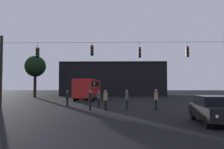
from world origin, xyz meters
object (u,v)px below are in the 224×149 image
at_px(pedestrian_crossing_center, 99,98).
at_px(tree_left_silhouette, 35,67).
at_px(pedestrian_crossing_left, 127,98).
at_px(pedestrian_trailing, 106,99).
at_px(car_near_right, 214,109).
at_px(pedestrian_near_bus, 67,97).
at_px(pedestrian_far_side, 156,98).
at_px(pedestrian_crossing_right, 90,99).
at_px(city_bus, 88,87).

xyz_separation_m(pedestrian_crossing_center, tree_left_silhouette, (-13.28, 19.82, 4.67)).
distance_m(pedestrian_crossing_left, pedestrian_trailing, 1.94).
xyz_separation_m(car_near_right, tree_left_silhouette, (-20.41, 29.83, 4.78)).
distance_m(pedestrian_near_bus, pedestrian_trailing, 6.09).
relative_size(pedestrian_near_bus, pedestrian_trailing, 0.93).
bearing_deg(pedestrian_trailing, pedestrian_crossing_left, 19.19).
distance_m(pedestrian_near_bus, pedestrian_far_side, 9.48).
relative_size(pedestrian_crossing_left, tree_left_silhouette, 0.23).
bearing_deg(pedestrian_trailing, car_near_right, -48.10).
relative_size(pedestrian_crossing_right, pedestrian_trailing, 0.98).
height_order(pedestrian_crossing_right, tree_left_silhouette, tree_left_silhouette).
relative_size(city_bus, tree_left_silhouette, 1.47).
relative_size(car_near_right, pedestrian_crossing_right, 2.62).
bearing_deg(pedestrian_far_side, car_near_right, -74.48).
bearing_deg(pedestrian_trailing, pedestrian_near_bus, 133.73).
height_order(pedestrian_near_bus, pedestrian_far_side, pedestrian_far_side).
bearing_deg(car_near_right, pedestrian_crossing_center, 125.48).
distance_m(pedestrian_near_bus, tree_left_silhouette, 21.39).
relative_size(pedestrian_far_side, tree_left_silhouette, 0.24).
bearing_deg(pedestrian_near_bus, pedestrian_crossing_left, -31.91).
height_order(city_bus, pedestrian_far_side, city_bus).
relative_size(car_near_right, pedestrian_far_side, 2.49).
bearing_deg(pedestrian_crossing_right, pedestrian_trailing, 0.46).
bearing_deg(tree_left_silhouette, city_bus, -35.09).
height_order(city_bus, pedestrian_near_bus, city_bus).
relative_size(pedestrian_crossing_center, pedestrian_trailing, 0.94).
distance_m(car_near_right, tree_left_silhouette, 36.46).
bearing_deg(pedestrian_near_bus, tree_left_silhouette, 118.25).
distance_m(car_near_right, pedestrian_crossing_right, 10.38).
bearing_deg(pedestrian_crossing_left, pedestrian_crossing_center, 138.68).
xyz_separation_m(city_bus, pedestrian_crossing_left, (5.25, -14.65, -0.88)).
height_order(pedestrian_crossing_left, pedestrian_trailing, pedestrian_crossing_left).
height_order(pedestrian_near_bus, tree_left_silhouette, tree_left_silhouette).
bearing_deg(pedestrian_crossing_center, tree_left_silhouette, 123.81).
relative_size(city_bus, car_near_right, 2.50).
distance_m(city_bus, pedestrian_crossing_center, 12.63).
height_order(car_near_right, pedestrian_crossing_left, pedestrian_crossing_left).
bearing_deg(city_bus, pedestrian_near_bus, -94.17).
xyz_separation_m(pedestrian_crossing_center, pedestrian_far_side, (5.11, -2.73, 0.11)).
bearing_deg(pedestrian_crossing_center, car_near_right, -54.52).
bearing_deg(pedestrian_far_side, city_bus, 117.13).
xyz_separation_m(pedestrian_near_bus, pedestrian_far_side, (8.51, -4.17, 0.11)).
distance_m(pedestrian_crossing_center, pedestrian_crossing_right, 3.01).
height_order(pedestrian_crossing_center, pedestrian_far_side, pedestrian_far_side).
xyz_separation_m(city_bus, pedestrian_crossing_right, (2.11, -15.30, -0.91)).
distance_m(pedestrian_crossing_right, pedestrian_trailing, 1.30).
distance_m(pedestrian_crossing_left, pedestrian_crossing_right, 3.20).
xyz_separation_m(pedestrian_crossing_left, pedestrian_near_bus, (-6.04, 3.76, -0.08)).
bearing_deg(pedestrian_far_side, tree_left_silhouette, 129.19).
height_order(pedestrian_crossing_center, pedestrian_trailing, pedestrian_trailing).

